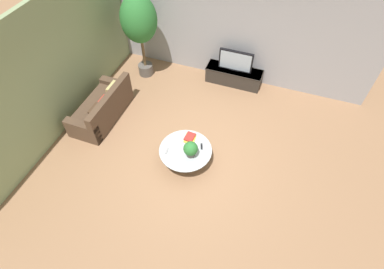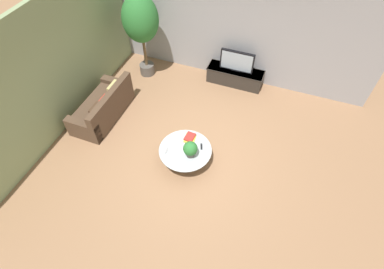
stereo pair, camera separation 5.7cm
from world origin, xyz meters
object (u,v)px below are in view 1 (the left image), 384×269
at_px(couch_by_wall, 102,108).
at_px(potted_plant_tabletop, 191,149).
at_px(coffee_table, 186,153).
at_px(potted_palm_tall, 139,22).
at_px(media_console, 234,76).
at_px(television, 236,61).

relative_size(couch_by_wall, potted_plant_tabletop, 4.58).
bearing_deg(couch_by_wall, coffee_table, 76.58).
height_order(potted_palm_tall, potted_plant_tabletop, potted_palm_tall).
relative_size(potted_palm_tall, potted_plant_tabletop, 5.93).
height_order(media_console, potted_plant_tabletop, potted_plant_tabletop).
bearing_deg(television, couch_by_wall, -138.34).
height_order(television, potted_plant_tabletop, television).
distance_m(television, potted_palm_tall, 2.70).
relative_size(television, potted_palm_tall, 0.39).
height_order(couch_by_wall, potted_palm_tall, potted_palm_tall).
xyz_separation_m(media_console, couch_by_wall, (-2.75, -2.44, 0.05)).
distance_m(television, potted_plant_tabletop, 3.13).
bearing_deg(potted_plant_tabletop, couch_by_wall, 165.27).
bearing_deg(potted_plant_tabletop, media_console, 87.55).
bearing_deg(potted_palm_tall, potted_plant_tabletop, -48.12).
xyz_separation_m(media_console, television, (0.00, -0.00, 0.50)).
relative_size(media_console, television, 1.70).
distance_m(couch_by_wall, potted_palm_tall, 2.39).
distance_m(media_console, potted_palm_tall, 2.91).
distance_m(couch_by_wall, potted_plant_tabletop, 2.72).
bearing_deg(coffee_table, potted_plant_tabletop, -32.66).
height_order(coffee_table, couch_by_wall, couch_by_wall).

